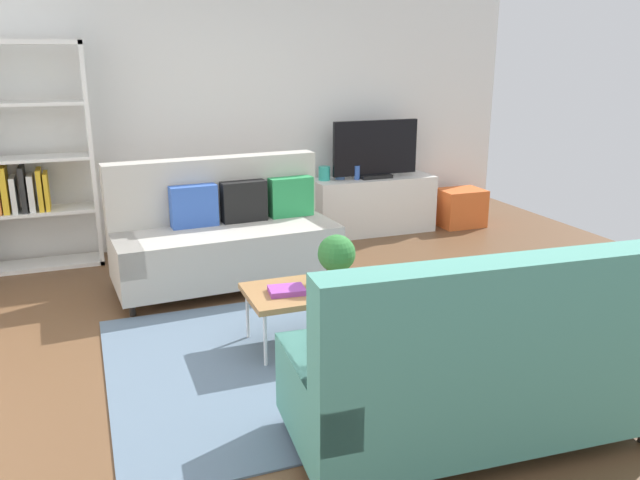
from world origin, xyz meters
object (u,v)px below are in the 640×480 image
(tv_console, at_px, (373,205))
(vase_0, at_px, (324,173))
(storage_trunk, at_px, (460,208))
(bottle_0, at_px, (357,173))
(couch_green, at_px, (475,367))
(potted_plant, at_px, (336,256))
(tv, at_px, (375,150))
(couch_beige, at_px, (225,235))
(vase_1, at_px, (340,173))
(bookshelf, at_px, (27,167))
(coffee_table, at_px, (324,290))
(table_book_0, at_px, (287,290))

(tv_console, xyz_separation_m, vase_0, (-0.58, 0.05, 0.40))
(storage_trunk, distance_m, bottle_0, 1.42)
(couch_green, distance_m, potted_plant, 1.48)
(couch_green, height_order, tv_console, couch_green)
(vase_0, bearing_deg, tv, -6.88)
(couch_beige, bearing_deg, vase_1, -147.92)
(storage_trunk, height_order, vase_1, vase_1)
(couch_beige, distance_m, tv_console, 2.23)
(bottle_0, bearing_deg, vase_1, 151.60)
(tv, distance_m, bookshelf, 3.54)
(tv_console, height_order, bookshelf, bookshelf)
(coffee_table, relative_size, bookshelf, 0.52)
(coffee_table, distance_m, vase_0, 2.74)
(coffee_table, height_order, potted_plant, potted_plant)
(table_book_0, bearing_deg, tv, 53.64)
(couch_green, xyz_separation_m, storage_trunk, (2.37, 3.81, -0.22))
(coffee_table, relative_size, storage_trunk, 2.12)
(coffee_table, height_order, storage_trunk, storage_trunk)
(couch_beige, bearing_deg, coffee_table, 101.78)
(tv, distance_m, bottle_0, 0.33)
(storage_trunk, height_order, bottle_0, bottle_0)
(tv_console, bearing_deg, couch_beige, -151.27)
(couch_green, xyz_separation_m, bottle_0, (1.05, 3.87, 0.28))
(coffee_table, height_order, vase_0, vase_0)
(coffee_table, distance_m, storage_trunk, 3.58)
(couch_green, xyz_separation_m, coffee_table, (-0.28, 1.42, -0.05))
(bookshelf, relative_size, vase_0, 13.72)
(bookshelf, bearing_deg, table_book_0, -56.24)
(tv_console, xyz_separation_m, storage_trunk, (1.10, -0.10, -0.10))
(tv_console, bearing_deg, storage_trunk, -5.19)
(couch_green, height_order, potted_plant, couch_green)
(storage_trunk, bearing_deg, coffee_table, -138.01)
(couch_green, relative_size, bottle_0, 12.61)
(couch_beige, relative_size, coffee_table, 1.77)
(potted_plant, bearing_deg, couch_beige, 109.66)
(vase_0, bearing_deg, couch_beige, -140.75)
(vase_1, bearing_deg, couch_green, -102.55)
(vase_1, bearing_deg, vase_0, 180.00)
(tv, bearing_deg, potted_plant, -120.80)
(storage_trunk, bearing_deg, potted_plant, -137.29)
(vase_0, bearing_deg, potted_plant, -109.19)
(couch_beige, bearing_deg, tv_console, -154.89)
(couch_beige, distance_m, couch_green, 2.92)
(couch_beige, relative_size, bookshelf, 0.93)
(vase_0, bearing_deg, bookshelf, -179.42)
(potted_plant, relative_size, table_book_0, 1.47)
(potted_plant, distance_m, vase_0, 2.66)
(couch_beige, height_order, vase_1, couch_beige)
(couch_green, height_order, bookshelf, bookshelf)
(bookshelf, distance_m, table_book_0, 3.10)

